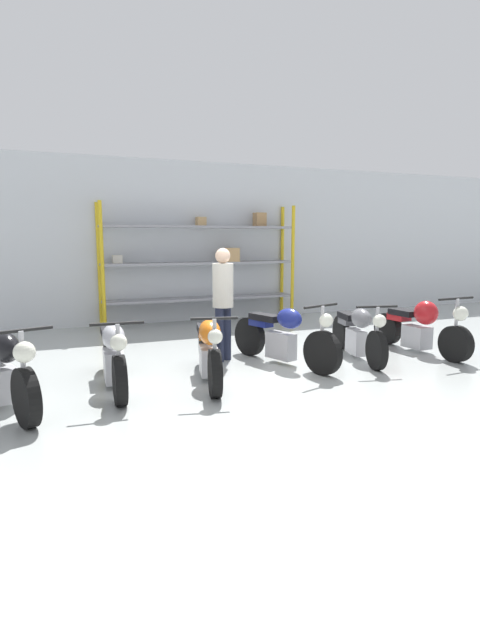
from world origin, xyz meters
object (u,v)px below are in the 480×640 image
object	(u,v)px
shelving_rack	(205,260)
motorcycle_red	(421,327)
motorcycle_black	(5,370)
person_browsing	(223,295)
motorcycle_grey	(358,332)
motorcycle_blue	(284,336)
motorcycle_silver	(114,355)
motorcycle_orange	(209,349)

from	to	relation	value
shelving_rack	motorcycle_red	world-z (taller)	shelving_rack
motorcycle_black	person_browsing	distance (m)	3.29
motorcycle_grey	motorcycle_red	bearing A→B (deg)	101.05
motorcycle_grey	motorcycle_red	distance (m)	1.22
motorcycle_blue	motorcycle_red	distance (m)	2.49
motorcycle_silver	person_browsing	distance (m)	2.03
shelving_rack	motorcycle_silver	xyz separation A→B (m)	(-2.67, -4.40, -0.99)
motorcycle_black	motorcycle_blue	size ratio (longest dim) A/B	0.98
motorcycle_silver	motorcycle_red	world-z (taller)	motorcycle_red
motorcycle_blue	person_browsing	size ratio (longest dim) A/B	1.21
motorcycle_black	motorcycle_silver	size ratio (longest dim) A/B	0.97
motorcycle_blue	motorcycle_grey	size ratio (longest dim) A/B	1.06
motorcycle_orange	person_browsing	size ratio (longest dim) A/B	1.14
motorcycle_grey	motorcycle_red	xyz separation A→B (m)	(1.22, -0.04, 0.00)
motorcycle_blue	motorcycle_grey	distance (m)	1.27
shelving_rack	motorcycle_grey	bearing A→B (deg)	-75.21
motorcycle_orange	motorcycle_silver	bearing A→B (deg)	-86.52
motorcycle_silver	person_browsing	size ratio (longest dim) A/B	1.21
motorcycle_red	motorcycle_blue	bearing A→B (deg)	-96.89
motorcycle_silver	motorcycle_grey	xyz separation A→B (m)	(3.80, 0.11, 0.01)
motorcycle_black	motorcycle_orange	distance (m)	2.47
motorcycle_silver	motorcycle_orange	size ratio (longest dim) A/B	1.06
motorcycle_grey	motorcycle_silver	bearing A→B (deg)	-75.55
motorcycle_black	motorcycle_blue	bearing A→B (deg)	81.43
motorcycle_grey	motorcycle_red	world-z (taller)	motorcycle_red
shelving_rack	motorcycle_orange	bearing A→B (deg)	-107.49
shelving_rack	motorcycle_black	xyz separation A→B (m)	(-3.91, -4.80, -0.96)
motorcycle_orange	motorcycle_blue	bearing A→B (deg)	120.43
motorcycle_silver	motorcycle_grey	bearing A→B (deg)	94.96
shelving_rack	motorcycle_red	distance (m)	5.02
motorcycle_blue	motorcycle_orange	bearing A→B (deg)	-90.40
motorcycle_orange	motorcycle_grey	distance (m)	2.60
motorcycle_orange	person_browsing	xyz separation A→B (m)	(0.56, 0.98, 0.60)
shelving_rack	motorcycle_orange	distance (m)	4.92
shelving_rack	motorcycle_grey	xyz separation A→B (m)	(1.13, -4.29, -0.98)
motorcycle_red	person_browsing	bearing A→B (deg)	-105.93
motorcycle_orange	motorcycle_grey	bearing A→B (deg)	109.93
shelving_rack	motorcycle_red	size ratio (longest dim) A/B	2.15
motorcycle_orange	motorcycle_blue	size ratio (longest dim) A/B	0.95
motorcycle_red	motorcycle_silver	bearing A→B (deg)	-92.89
motorcycle_orange	motorcycle_blue	xyz separation A→B (m)	(1.32, 0.42, 0.00)
shelving_rack	motorcycle_blue	bearing A→B (deg)	-91.80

